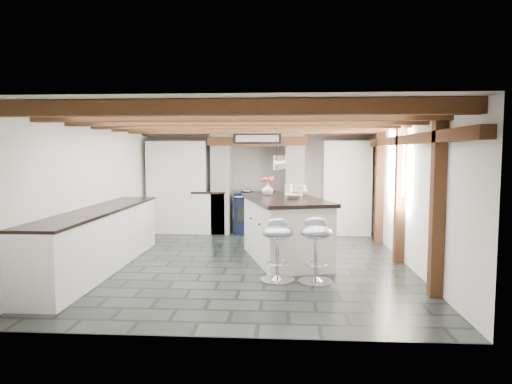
# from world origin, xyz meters

# --- Properties ---
(ground) EXTENTS (6.00, 6.00, 0.00)m
(ground) POSITION_xyz_m (0.00, 0.00, 0.00)
(ground) COLOR black
(ground) RESTS_ON ground
(room_shell) EXTENTS (6.00, 6.03, 6.00)m
(room_shell) POSITION_xyz_m (-0.61, 1.42, 1.07)
(room_shell) COLOR white
(room_shell) RESTS_ON ground
(range_cooker) EXTENTS (1.00, 0.63, 0.99)m
(range_cooker) POSITION_xyz_m (0.00, 2.68, 0.47)
(range_cooker) COLOR black
(range_cooker) RESTS_ON ground
(kitchen_island) EXTENTS (1.59, 2.28, 1.36)m
(kitchen_island) POSITION_xyz_m (0.59, 0.20, 0.52)
(kitchen_island) COLOR white
(kitchen_island) RESTS_ON ground
(bar_stool_near) EXTENTS (0.49, 0.49, 0.89)m
(bar_stool_near) POSITION_xyz_m (1.00, -1.10, 0.55)
(bar_stool_near) COLOR silver
(bar_stool_near) RESTS_ON ground
(bar_stool_far) EXTENTS (0.55, 0.55, 0.87)m
(bar_stool_far) POSITION_xyz_m (0.48, -1.06, 0.54)
(bar_stool_far) COLOR silver
(bar_stool_far) RESTS_ON ground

